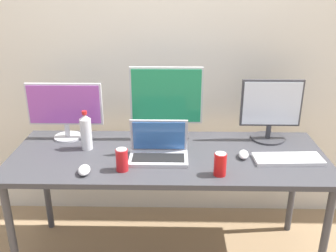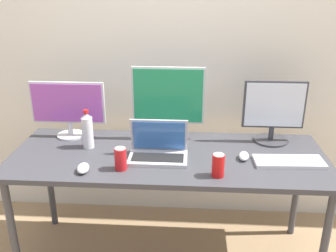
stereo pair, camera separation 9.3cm
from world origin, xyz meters
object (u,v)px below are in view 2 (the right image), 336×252
object	(u,v)px
monitor_right	(274,111)
keyboard_main	(289,162)
work_desk	(168,163)
laptop_silver	(158,149)
water_bottle	(87,130)
monitor_center	(168,100)
soda_can_near_keyboard	(121,159)
monitor_left	(68,107)
soda_can_by_laptop	(218,165)
mouse_by_keyboard	(244,156)
mouse_by_laptop	(83,168)

from	to	relation	value
monitor_right	keyboard_main	xyz separation A→B (m)	(0.05, -0.30, -0.19)
work_desk	laptop_silver	xyz separation A→B (m)	(-0.05, -0.04, 0.11)
laptop_silver	water_bottle	xyz separation A→B (m)	(-0.44, 0.11, 0.06)
monitor_center	soda_can_near_keyboard	size ratio (longest dim) A/B	3.72
keyboard_main	monitor_left	bearing A→B (deg)	164.80
laptop_silver	keyboard_main	bearing A→B (deg)	-2.07
keyboard_main	soda_can_by_laptop	size ratio (longest dim) A/B	3.05
monitor_left	monitor_right	world-z (taller)	monitor_right
mouse_by_keyboard	water_bottle	bearing A→B (deg)	-176.45
mouse_by_keyboard	work_desk	bearing A→B (deg)	-174.35
laptop_silver	water_bottle	distance (m)	0.46
work_desk	laptop_silver	world-z (taller)	laptop_silver
monitor_center	water_bottle	distance (m)	0.53
keyboard_main	mouse_by_laptop	distance (m)	1.14
monitor_left	monitor_center	distance (m)	0.64
work_desk	mouse_by_keyboard	bearing A→B (deg)	-4.08
mouse_by_laptop	soda_can_near_keyboard	size ratio (longest dim) A/B	0.86
monitor_left	soda_can_by_laptop	size ratio (longest dim) A/B	3.77
water_bottle	soda_can_near_keyboard	distance (m)	0.37
monitor_right	laptop_silver	xyz separation A→B (m)	(-0.69, -0.28, -0.15)
soda_can_by_laptop	soda_can_near_keyboard	bearing A→B (deg)	175.42
work_desk	soda_can_by_laptop	distance (m)	0.39
mouse_by_laptop	keyboard_main	bearing A→B (deg)	0.48
work_desk	mouse_by_laptop	bearing A→B (deg)	-151.63
monitor_left	mouse_by_keyboard	distance (m)	1.14
monitor_left	soda_can_by_laptop	world-z (taller)	monitor_left
mouse_by_laptop	soda_can_near_keyboard	xyz separation A→B (m)	(0.20, 0.04, 0.04)
mouse_by_keyboard	laptop_silver	bearing A→B (deg)	-169.07
monitor_right	monitor_left	bearing A→B (deg)	-179.89
monitor_center	mouse_by_keyboard	world-z (taller)	monitor_center
water_bottle	mouse_by_keyboard	bearing A→B (deg)	-6.18
mouse_by_laptop	soda_can_by_laptop	bearing A→B (deg)	-8.31
monitor_left	laptop_silver	bearing A→B (deg)	-24.48
mouse_by_laptop	monitor_center	bearing A→B (deg)	40.00
work_desk	mouse_by_keyboard	xyz separation A→B (m)	(0.44, -0.03, 0.08)
monitor_right	mouse_by_laptop	size ratio (longest dim) A/B	3.62
monitor_left	work_desk	bearing A→B (deg)	-19.56
mouse_by_keyboard	soda_can_by_laptop	world-z (taller)	soda_can_by_laptop
laptop_silver	mouse_by_keyboard	bearing A→B (deg)	1.20
soda_can_by_laptop	laptop_silver	bearing A→B (deg)	148.90
monitor_left	mouse_by_keyboard	bearing A→B (deg)	-13.59
laptop_silver	mouse_by_laptop	bearing A→B (deg)	-153.13
monitor_left	monitor_center	xyz separation A→B (m)	(0.64, 0.00, 0.06)
mouse_by_keyboard	water_bottle	world-z (taller)	water_bottle
laptop_silver	mouse_by_keyboard	world-z (taller)	laptop_silver
work_desk	soda_can_near_keyboard	size ratio (longest dim) A/B	14.70
mouse_by_keyboard	soda_can_near_keyboard	distance (m)	0.70
monitor_left	soda_can_near_keyboard	world-z (taller)	monitor_left
monitor_right	soda_can_near_keyboard	world-z (taller)	monitor_right
mouse_by_keyboard	water_bottle	xyz separation A→B (m)	(-0.93, 0.10, 0.09)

